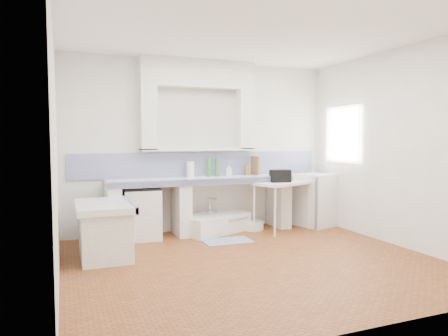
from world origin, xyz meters
name	(u,v)px	position (x,y,z in m)	size (l,w,h in m)	color
floor	(253,261)	(0.00, 0.00, 0.00)	(4.50, 4.50, 0.00)	brown
ceiling	(255,32)	(0.00, 0.00, 2.80)	(4.50, 4.50, 0.00)	white
wall_back	(202,146)	(0.00, 2.00, 1.40)	(4.50, 4.50, 0.00)	white
wall_front	(367,154)	(0.00, -2.00, 1.40)	(4.50, 4.50, 0.00)	white
wall_left	(55,151)	(-2.25, 0.00, 1.40)	(4.50, 4.50, 0.00)	white
wall_right	(397,147)	(2.25, 0.00, 1.40)	(4.50, 4.50, 0.00)	white
alcove_mass	(198,74)	(-0.10, 1.88, 2.58)	(1.90, 0.25, 0.45)	white
window_frame	(352,134)	(2.42, 1.20, 1.60)	(0.35, 0.86, 1.06)	#3A2412
lace_valance	(345,112)	(2.28, 1.20, 1.98)	(0.01, 0.84, 0.24)	white
counter_slab	(202,180)	(-0.10, 1.70, 0.86)	(3.00, 0.60, 0.08)	white
counter_lip	(208,182)	(-0.10, 1.42, 0.86)	(3.00, 0.04, 0.10)	navy
counter_pier_left	(113,214)	(-1.50, 1.70, 0.41)	(0.20, 0.55, 0.82)	white
counter_pier_mid	(181,209)	(-0.45, 1.70, 0.41)	(0.20, 0.55, 0.82)	white
counter_pier_right	(279,203)	(1.30, 1.70, 0.41)	(0.20, 0.55, 0.82)	white
peninsula_top	(104,206)	(-1.70, 0.90, 0.66)	(0.70, 1.10, 0.08)	white
peninsula_base	(105,233)	(-1.70, 0.90, 0.31)	(0.60, 1.00, 0.62)	white
peninsula_lip	(130,204)	(-1.37, 0.90, 0.66)	(0.04, 1.10, 0.10)	navy
backsplash	(202,164)	(0.00, 1.99, 1.10)	(4.27, 0.03, 0.40)	navy
stove	(143,214)	(-1.07, 1.68, 0.38)	(0.54, 0.52, 0.76)	white
sink	(214,224)	(0.10, 1.70, 0.14)	(1.13, 0.61, 0.27)	white
side_table	(282,206)	(1.20, 1.40, 0.41)	(0.98, 0.54, 0.04)	white
fridge	(316,200)	(1.95, 1.53, 0.46)	(0.59, 0.59, 0.91)	white
bucket_red	(203,224)	(-0.08, 1.73, 0.14)	(0.29, 0.29, 0.27)	red
bucket_orange	(217,224)	(0.14, 1.66, 0.14)	(0.31, 0.31, 0.28)	#CF571D
bucket_blue	(229,222)	(0.38, 1.72, 0.14)	(0.31, 0.31, 0.29)	blue
basin_white	(253,225)	(0.77, 1.64, 0.07)	(0.37, 0.37, 0.14)	white
water_bottle_a	(210,221)	(0.08, 1.85, 0.16)	(0.09, 0.09, 0.33)	silver
water_bottle_b	(218,220)	(0.22, 1.83, 0.16)	(0.09, 0.09, 0.33)	silver
black_bag	(280,176)	(1.13, 1.36, 0.92)	(0.32, 0.18, 0.20)	black
green_bottle_a	(209,167)	(0.06, 1.85, 1.05)	(0.07, 0.07, 0.31)	#2C762A
green_bottle_b	(217,167)	(0.21, 1.85, 1.05)	(0.07, 0.07, 0.30)	#2C762A
knife_block	(247,170)	(0.77, 1.85, 0.99)	(0.09, 0.07, 0.18)	olive
cutting_board	(255,166)	(0.92, 1.85, 1.06)	(0.02, 0.24, 0.32)	olive
paper_towel	(190,169)	(-0.25, 1.85, 1.03)	(0.13, 0.13, 0.26)	white
soap_bottle	(229,170)	(0.41, 1.80, 1.00)	(0.09, 0.09, 0.21)	white
rug	(227,241)	(0.07, 1.04, 0.01)	(0.71, 0.41, 0.01)	#364481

